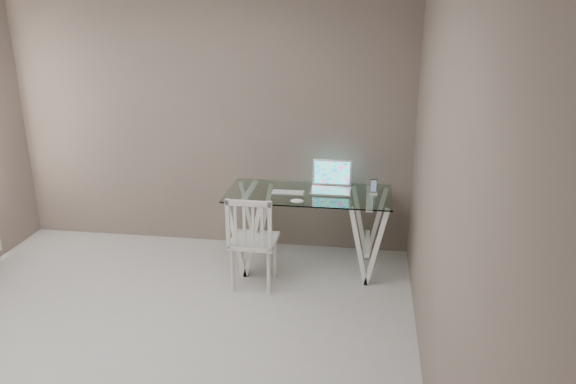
{
  "coord_description": "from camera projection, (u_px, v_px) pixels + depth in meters",
  "views": [
    {
      "loc": [
        1.56,
        -3.05,
        2.42
      ],
      "look_at": [
        0.9,
        1.47,
        0.85
      ],
      "focal_mm": 35.0,
      "sensor_mm": 36.0,
      "label": 1
    }
  ],
  "objects": [
    {
      "name": "desk",
      "position": [
        309.0,
        230.0,
        5.24
      ],
      "size": [
        1.5,
        0.7,
        0.75
      ],
      "color": "silver",
      "rests_on": "ground"
    },
    {
      "name": "mouse",
      "position": [
        297.0,
        201.0,
        4.86
      ],
      "size": [
        0.12,
        0.07,
        0.04
      ],
      "primitive_type": "ellipsoid",
      "color": "white",
      "rests_on": "desk"
    },
    {
      "name": "phone_dock",
      "position": [
        373.0,
        190.0,
        5.08
      ],
      "size": [
        0.07,
        0.07,
        0.14
      ],
      "color": "white",
      "rests_on": "desk"
    },
    {
      "name": "chair",
      "position": [
        252.0,
        238.0,
        4.82
      ],
      "size": [
        0.4,
        0.4,
        0.87
      ],
      "rotation": [
        0.0,
        0.0,
        -0.01
      ],
      "color": "silver",
      "rests_on": "ground"
    },
    {
      "name": "keyboard",
      "position": [
        288.0,
        192.0,
        5.12
      ],
      "size": [
        0.31,
        0.13,
        0.01
      ],
      "primitive_type": "cube",
      "color": "silver",
      "rests_on": "desk"
    },
    {
      "name": "laptop",
      "position": [
        331.0,
        183.0,
        5.2
      ],
      "size": [
        0.37,
        0.34,
        0.25
      ],
      "color": "silver",
      "rests_on": "desk"
    },
    {
      "name": "room",
      "position": [
        92.0,
        125.0,
        3.32
      ],
      "size": [
        4.5,
        4.52,
        2.71
      ],
      "color": "#AFACA8",
      "rests_on": "ground"
    }
  ]
}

